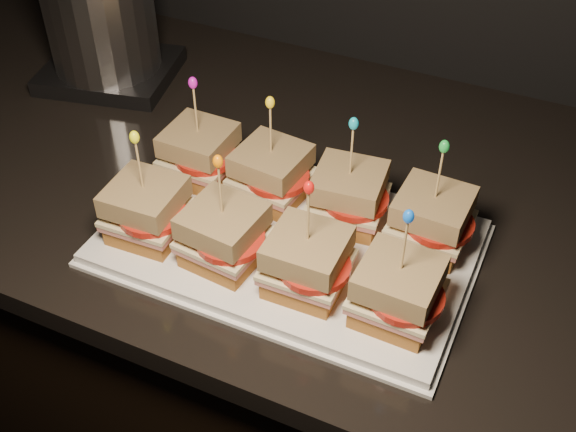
% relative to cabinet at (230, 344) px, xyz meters
% --- Properties ---
extents(cabinet, '(2.65, 0.70, 0.87)m').
position_rel_cabinet_xyz_m(cabinet, '(0.00, 0.00, 0.00)').
color(cabinet, black).
rests_on(cabinet, ground).
extents(granite_slab, '(2.69, 0.74, 0.03)m').
position_rel_cabinet_xyz_m(granite_slab, '(0.00, 0.00, 0.45)').
color(granite_slab, black).
rests_on(granite_slab, cabinet).
extents(platter, '(0.46, 0.29, 0.02)m').
position_rel_cabinet_xyz_m(platter, '(0.19, -0.15, 0.48)').
color(platter, white).
rests_on(platter, granite_slab).
extents(platter_rim, '(0.48, 0.30, 0.01)m').
position_rel_cabinet_xyz_m(platter_rim, '(0.19, -0.15, 0.47)').
color(platter_rim, white).
rests_on(platter_rim, granite_slab).
extents(sandwich_0_bread_bot, '(0.09, 0.09, 0.02)m').
position_rel_cabinet_xyz_m(sandwich_0_bread_bot, '(0.03, -0.08, 0.50)').
color(sandwich_0_bread_bot, brown).
rests_on(sandwich_0_bread_bot, platter).
extents(sandwich_0_ham, '(0.10, 0.09, 0.01)m').
position_rel_cabinet_xyz_m(sandwich_0_ham, '(0.03, -0.08, 0.51)').
color(sandwich_0_ham, '#BC6B62').
rests_on(sandwich_0_ham, sandwich_0_bread_bot).
extents(sandwich_0_cheese, '(0.10, 0.09, 0.01)m').
position_rel_cabinet_xyz_m(sandwich_0_cheese, '(0.03, -0.08, 0.52)').
color(sandwich_0_cheese, beige).
rests_on(sandwich_0_cheese, sandwich_0_ham).
extents(sandwich_0_tomato, '(0.09, 0.09, 0.01)m').
position_rel_cabinet_xyz_m(sandwich_0_tomato, '(0.04, -0.09, 0.53)').
color(sandwich_0_tomato, red).
rests_on(sandwich_0_tomato, sandwich_0_cheese).
extents(sandwich_0_bread_top, '(0.09, 0.09, 0.03)m').
position_rel_cabinet_xyz_m(sandwich_0_bread_top, '(0.03, -0.08, 0.55)').
color(sandwich_0_bread_top, '#4E240B').
rests_on(sandwich_0_bread_top, sandwich_0_tomato).
extents(sandwich_0_pick, '(0.00, 0.00, 0.09)m').
position_rel_cabinet_xyz_m(sandwich_0_pick, '(0.03, -0.08, 0.59)').
color(sandwich_0_pick, tan).
rests_on(sandwich_0_pick, sandwich_0_bread_top).
extents(sandwich_0_frill, '(0.01, 0.01, 0.02)m').
position_rel_cabinet_xyz_m(sandwich_0_frill, '(0.03, -0.08, 0.64)').
color(sandwich_0_frill, '#C911B5').
rests_on(sandwich_0_frill, sandwich_0_pick).
extents(sandwich_1_bread_bot, '(0.09, 0.09, 0.02)m').
position_rel_cabinet_xyz_m(sandwich_1_bread_bot, '(0.14, -0.08, 0.50)').
color(sandwich_1_bread_bot, brown).
rests_on(sandwich_1_bread_bot, platter).
extents(sandwich_1_ham, '(0.10, 0.10, 0.01)m').
position_rel_cabinet_xyz_m(sandwich_1_ham, '(0.14, -0.08, 0.51)').
color(sandwich_1_ham, '#BC6B62').
rests_on(sandwich_1_ham, sandwich_1_bread_bot).
extents(sandwich_1_cheese, '(0.11, 0.10, 0.01)m').
position_rel_cabinet_xyz_m(sandwich_1_cheese, '(0.14, -0.08, 0.52)').
color(sandwich_1_cheese, beige).
rests_on(sandwich_1_cheese, sandwich_1_ham).
extents(sandwich_1_tomato, '(0.09, 0.09, 0.01)m').
position_rel_cabinet_xyz_m(sandwich_1_tomato, '(0.15, -0.09, 0.53)').
color(sandwich_1_tomato, red).
rests_on(sandwich_1_tomato, sandwich_1_cheese).
extents(sandwich_1_bread_top, '(0.10, 0.10, 0.03)m').
position_rel_cabinet_xyz_m(sandwich_1_bread_top, '(0.14, -0.08, 0.55)').
color(sandwich_1_bread_top, '#4E240B').
rests_on(sandwich_1_bread_top, sandwich_1_tomato).
extents(sandwich_1_pick, '(0.00, 0.00, 0.09)m').
position_rel_cabinet_xyz_m(sandwich_1_pick, '(0.14, -0.08, 0.59)').
color(sandwich_1_pick, tan).
rests_on(sandwich_1_pick, sandwich_1_bread_top).
extents(sandwich_1_frill, '(0.01, 0.01, 0.02)m').
position_rel_cabinet_xyz_m(sandwich_1_frill, '(0.14, -0.08, 0.64)').
color(sandwich_1_frill, yellow).
rests_on(sandwich_1_frill, sandwich_1_pick).
extents(sandwich_2_bread_bot, '(0.09, 0.09, 0.02)m').
position_rel_cabinet_xyz_m(sandwich_2_bread_bot, '(0.25, -0.08, 0.50)').
color(sandwich_2_bread_bot, brown).
rests_on(sandwich_2_bread_bot, platter).
extents(sandwich_2_ham, '(0.10, 0.10, 0.01)m').
position_rel_cabinet_xyz_m(sandwich_2_ham, '(0.25, -0.08, 0.51)').
color(sandwich_2_ham, '#BC6B62').
rests_on(sandwich_2_ham, sandwich_2_bread_bot).
extents(sandwich_2_cheese, '(0.11, 0.10, 0.01)m').
position_rel_cabinet_xyz_m(sandwich_2_cheese, '(0.25, -0.08, 0.52)').
color(sandwich_2_cheese, beige).
rests_on(sandwich_2_cheese, sandwich_2_ham).
extents(sandwich_2_tomato, '(0.09, 0.09, 0.01)m').
position_rel_cabinet_xyz_m(sandwich_2_tomato, '(0.26, -0.09, 0.53)').
color(sandwich_2_tomato, red).
rests_on(sandwich_2_tomato, sandwich_2_cheese).
extents(sandwich_2_bread_top, '(0.10, 0.10, 0.03)m').
position_rel_cabinet_xyz_m(sandwich_2_bread_top, '(0.25, -0.08, 0.55)').
color(sandwich_2_bread_top, '#4E240B').
rests_on(sandwich_2_bread_top, sandwich_2_tomato).
extents(sandwich_2_pick, '(0.00, 0.00, 0.09)m').
position_rel_cabinet_xyz_m(sandwich_2_pick, '(0.25, -0.08, 0.59)').
color(sandwich_2_pick, tan).
rests_on(sandwich_2_pick, sandwich_2_bread_top).
extents(sandwich_2_frill, '(0.01, 0.01, 0.02)m').
position_rel_cabinet_xyz_m(sandwich_2_frill, '(0.25, -0.08, 0.64)').
color(sandwich_2_frill, '#119EB6').
rests_on(sandwich_2_frill, sandwich_2_pick).
extents(sandwich_3_bread_bot, '(0.09, 0.09, 0.02)m').
position_rel_cabinet_xyz_m(sandwich_3_bread_bot, '(0.36, -0.08, 0.50)').
color(sandwich_3_bread_bot, brown).
rests_on(sandwich_3_bread_bot, platter).
extents(sandwich_3_ham, '(0.10, 0.09, 0.01)m').
position_rel_cabinet_xyz_m(sandwich_3_ham, '(0.36, -0.08, 0.51)').
color(sandwich_3_ham, '#BC6B62').
rests_on(sandwich_3_ham, sandwich_3_bread_bot).
extents(sandwich_3_cheese, '(0.10, 0.10, 0.01)m').
position_rel_cabinet_xyz_m(sandwich_3_cheese, '(0.36, -0.08, 0.52)').
color(sandwich_3_cheese, beige).
rests_on(sandwich_3_cheese, sandwich_3_ham).
extents(sandwich_3_tomato, '(0.09, 0.09, 0.01)m').
position_rel_cabinet_xyz_m(sandwich_3_tomato, '(0.37, -0.09, 0.53)').
color(sandwich_3_tomato, red).
rests_on(sandwich_3_tomato, sandwich_3_cheese).
extents(sandwich_3_bread_top, '(0.09, 0.09, 0.03)m').
position_rel_cabinet_xyz_m(sandwich_3_bread_top, '(0.36, -0.08, 0.55)').
color(sandwich_3_bread_top, '#4E240B').
rests_on(sandwich_3_bread_top, sandwich_3_tomato).
extents(sandwich_3_pick, '(0.00, 0.00, 0.09)m').
position_rel_cabinet_xyz_m(sandwich_3_pick, '(0.36, -0.08, 0.59)').
color(sandwich_3_pick, tan).
rests_on(sandwich_3_pick, sandwich_3_bread_top).
extents(sandwich_3_frill, '(0.01, 0.01, 0.02)m').
position_rel_cabinet_xyz_m(sandwich_3_frill, '(0.36, -0.08, 0.64)').
color(sandwich_3_frill, green).
rests_on(sandwich_3_frill, sandwich_3_pick).
extents(sandwich_4_bread_bot, '(0.09, 0.09, 0.02)m').
position_rel_cabinet_xyz_m(sandwich_4_bread_bot, '(0.03, -0.21, 0.50)').
color(sandwich_4_bread_bot, brown).
rests_on(sandwich_4_bread_bot, platter).
extents(sandwich_4_ham, '(0.10, 0.09, 0.01)m').
position_rel_cabinet_xyz_m(sandwich_4_ham, '(0.03, -0.21, 0.51)').
color(sandwich_4_ham, '#BC6B62').
rests_on(sandwich_4_ham, sandwich_4_bread_bot).
extents(sandwich_4_cheese, '(0.10, 0.10, 0.01)m').
position_rel_cabinet_xyz_m(sandwich_4_cheese, '(0.03, -0.21, 0.52)').
color(sandwich_4_cheese, beige).
rests_on(sandwich_4_cheese, sandwich_4_ham).
extents(sandwich_4_tomato, '(0.09, 0.09, 0.01)m').
position_rel_cabinet_xyz_m(sandwich_4_tomato, '(0.04, -0.22, 0.53)').
color(sandwich_4_tomato, red).
rests_on(sandwich_4_tomato, sandwich_4_cheese).
extents(sandwich_4_bread_top, '(0.09, 0.09, 0.03)m').
position_rel_cabinet_xyz_m(sandwich_4_bread_top, '(0.03, -0.21, 0.55)').
color(sandwich_4_bread_top, '#4E240B').
rests_on(sandwich_4_bread_top, sandwich_4_tomato).
extents(sandwich_4_pick, '(0.00, 0.00, 0.09)m').
position_rel_cabinet_xyz_m(sandwich_4_pick, '(0.03, -0.21, 0.59)').
color(sandwich_4_pick, tan).
rests_on(sandwich_4_pick, sandwich_4_bread_top).
extents(sandwich_4_frill, '(0.01, 0.01, 0.02)m').
position_rel_cabinet_xyz_m(sandwich_4_frill, '(0.03, -0.21, 0.64)').
color(sandwich_4_frill, '#EBF215').
rests_on(sandwich_4_frill, sandwich_4_pick).
extents(sandwich_5_bread_bot, '(0.09, 0.09, 0.02)m').
position_rel_cabinet_xyz_m(sandwich_5_bread_bot, '(0.14, -0.21, 0.50)').
color(sandwich_5_bread_bot, brown).
rests_on(sandwich_5_bread_bot, platter).
extents(sandwich_5_ham, '(0.10, 0.10, 0.01)m').
position_rel_cabinet_xyz_m(sandwich_5_ham, '(0.14, -0.21, 0.51)').
color(sandwich_5_ham, '#BC6B62').
rests_on(sandwich_5_ham, sandwich_5_bread_bot).
extents(sandwich_5_cheese, '(0.10, 0.10, 0.01)m').
position_rel_cabinet_xyz_m(sandwich_5_cheese, '(0.14, -0.21, 0.52)').
color(sandwich_5_cheese, beige).
rests_on(sandwich_5_cheese, sandwich_5_ham).
extents(sandwich_5_tomato, '(0.09, 0.09, 0.01)m').
position_rel_cabinet_xyz_m(sandwich_5_tomato, '(0.15, -0.22, 0.53)').
color(sandwich_5_tomato, red).
rests_on(sandwich_5_tomato, sandwich_5_cheese).
extents(sandwich_5_bread_top, '(0.10, 0.10, 0.03)m').
position_rel_cabinet_xyz_m(sandwich_5_bread_top, '(0.14, -0.21, 0.55)').
color(sandwich_5_bread_top, '#4E240B').
rests_on(sandwich_5_bread_top, sandwich_5_tomato).
extents(sandwich_5_pick, '(0.00, 0.00, 0.09)m').
position_rel_cabinet_xyz_m(sandwich_5_pick, '(0.14, -0.21, 0.59)').
color(sandwich_5_pick, tan).
rests_on(sandwich_5_pick, sandwich_5_bread_top).
extents(sandwich_5_frill, '(0.01, 0.01, 0.02)m').
position_rel_cabinet_xyz_m(sandwich_5_frill, '(0.14, -0.21, 0.64)').
color(sandwich_5_frill, orange).
rests_on(sandwich_5_frill, sandwich_5_pick).
extents(sandwich_6_bread_bot, '(0.09, 0.09, 0.02)m').
position_rel_cabinet_xyz_m(sandwich_6_bread_bot, '(0.25, -0.21, 0.50)').
color(sandwich_6_bread_bot, brown).
rests_on(sandwich_6_bread_bot, platter).
extents(sandwich_6_ham, '(0.10, 0.09, 0.01)m').
position_rel_cabinet_xyz_m(sandwich_6_ham, '(0.25, -0.21, 0.51)').
color(sandwich_6_ham, '#BC6B62').
rests_on(sandwich_6_ham, sandwich_6_bread_bot).
extents(sandwich_6_cheese, '(0.10, 0.09, 0.01)m').
position_rel_cabinet_xyz_m(sandwich_6_cheese, '(0.25, -0.21, 0.52)').
color(sandwich_6_cheese, beige).
rests_on(sandwich_6_cheese, sandwich_6_ham).
extents(sandwich_6_tomato, '(0.09, 0.09, 0.01)m').
position_rel_cabinet_xyz_m(sandwich_6_tomato, '(0.26, -0.22, 0.53)').
color(sandwich_6_tomato, red).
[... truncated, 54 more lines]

